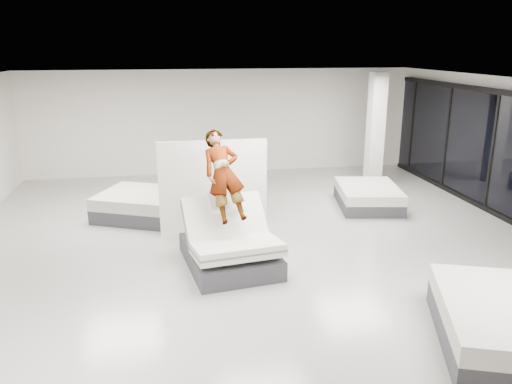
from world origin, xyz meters
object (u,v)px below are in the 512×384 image
divider_panel (213,189)px  flat_bed_right_far (368,196)px  hero_bed (230,246)px  flat_bed_right_near (508,325)px  flat_bed_left_far (148,205)px  column (375,131)px  remote (241,209)px  person (224,192)px

divider_panel → flat_bed_right_far: bearing=17.3°
hero_bed → flat_bed_right_near: size_ratio=0.80×
flat_bed_left_far → column: column is taller
hero_bed → remote: size_ratio=15.64×
flat_bed_left_far → person: bearing=-60.7°
person → divider_panel: divider_panel is taller
person → divider_panel: size_ratio=0.81×
person → remote: bearing=-57.8°
flat_bed_right_near → column: size_ratio=0.85×
flat_bed_right_far → divider_panel: bearing=-162.1°
hero_bed → remote: 0.72m
person → column: 6.34m
flat_bed_right_far → flat_bed_left_far: (-5.40, 0.11, 0.04)m
person → flat_bed_right_far: person is taller
hero_bed → person: size_ratio=1.21×
flat_bed_right_near → column: bearing=80.1°
person → flat_bed_right_far: (3.91, 2.55, -1.05)m
flat_bed_right_near → hero_bed: bearing=136.2°
person → flat_bed_right_near: (3.37, -3.52, -0.99)m
remote → person: bearing=122.2°
hero_bed → divider_panel: 1.72m
person → flat_bed_right_near: bearing=-54.5°
hero_bed → flat_bed_right_near: 4.61m
remote → flat_bed_right_near: bearing=-54.2°
person → divider_panel: bearing=85.4°
person → column: size_ratio=0.57×
remote → divider_panel: bearing=94.2°
person → flat_bed_right_far: size_ratio=0.86×
hero_bed → remote: bearing=4.1°
column → flat_bed_right_far: bearing=-115.9°
column → flat_bed_left_far: bearing=-165.9°
hero_bed → remote: hero_bed is taller
flat_bed_right_far → column: size_ratio=0.66×
flat_bed_right_near → divider_panel: bearing=125.8°
flat_bed_left_far → flat_bed_right_far: bearing=-1.1°
column → remote: bearing=-134.5°
person → flat_bed_left_far: bearing=111.1°
divider_panel → column: 5.67m
flat_bed_right_far → flat_bed_left_far: flat_bed_left_far is taller
hero_bed → column: 6.64m
hero_bed → flat_bed_right_near: bearing=-43.8°
flat_bed_right_near → column: column is taller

